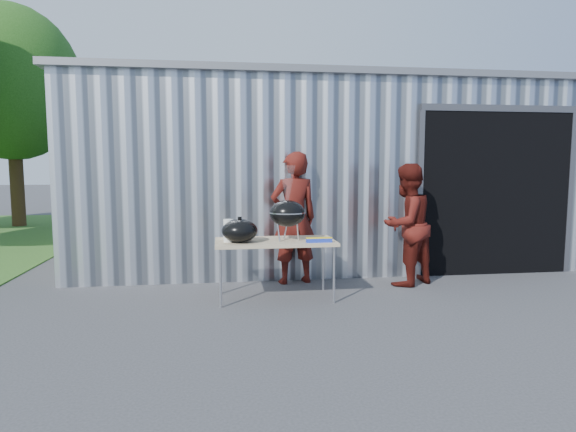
{
  "coord_description": "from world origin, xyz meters",
  "views": [
    {
      "loc": [
        -0.9,
        -5.2,
        1.69
      ],
      "look_at": [
        -0.07,
        0.82,
        1.05
      ],
      "focal_mm": 30.0,
      "sensor_mm": 36.0,
      "label": 1
    }
  ],
  "objects": [
    {
      "name": "kettle_grill",
      "position": [
        -0.08,
        0.75,
        1.17
      ],
      "size": [
        0.46,
        0.46,
        0.94
      ],
      "color": "black",
      "rests_on": "folding_table"
    },
    {
      "name": "building",
      "position": [
        0.92,
        4.59,
        1.54
      ],
      "size": [
        8.2,
        6.2,
        3.1
      ],
      "color": "silver",
      "rests_on": "ground"
    },
    {
      "name": "ground",
      "position": [
        0.0,
        0.0,
        0.0
      ],
      "size": [
        80.0,
        80.0,
        0.0
      ],
      "primitive_type": "plane",
      "color": "#39393B"
    },
    {
      "name": "person_cook",
      "position": [
        0.12,
        1.56,
        0.94
      ],
      "size": [
        0.76,
        0.58,
        1.88
      ],
      "primitive_type": "imported",
      "rotation": [
        0.0,
        0.0,
        3.34
      ],
      "color": "#4D130E",
      "rests_on": "ground"
    },
    {
      "name": "white_tub",
      "position": [
        -0.79,
        0.95,
        0.8
      ],
      "size": [
        0.2,
        0.15,
        0.1
      ],
      "primitive_type": "cube",
      "color": "white",
      "rests_on": "folding_table"
    },
    {
      "name": "paper_towels",
      "position": [
        -0.82,
        0.72,
        0.89
      ],
      "size": [
        0.12,
        0.12,
        0.28
      ],
      "primitive_type": "cylinder",
      "color": "white",
      "rests_on": "folding_table"
    },
    {
      "name": "grill_lid",
      "position": [
        -0.68,
        0.67,
        0.89
      ],
      "size": [
        0.44,
        0.44,
        0.32
      ],
      "color": "black",
      "rests_on": "folding_table"
    },
    {
      "name": "tree_far",
      "position": [
        -6.5,
        9.0,
        3.9
      ],
      "size": [
        3.62,
        3.62,
        6.0
      ],
      "color": "#442D19",
      "rests_on": "ground"
    },
    {
      "name": "foil_box",
      "position": [
        0.28,
        0.52,
        0.78
      ],
      "size": [
        0.32,
        0.05,
        0.06
      ],
      "color": "#1C34B8",
      "rests_on": "folding_table"
    },
    {
      "name": "person_bystander",
      "position": [
        1.68,
        1.23,
        0.86
      ],
      "size": [
        1.05,
        0.98,
        1.72
      ],
      "primitive_type": "imported",
      "rotation": [
        0.0,
        0.0,
        3.66
      ],
      "color": "#4D130E",
      "rests_on": "ground"
    },
    {
      "name": "folding_table",
      "position": [
        -0.24,
        0.77,
        0.71
      ],
      "size": [
        1.5,
        0.75,
        0.75
      ],
      "color": "tan",
      "rests_on": "ground"
    }
  ]
}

